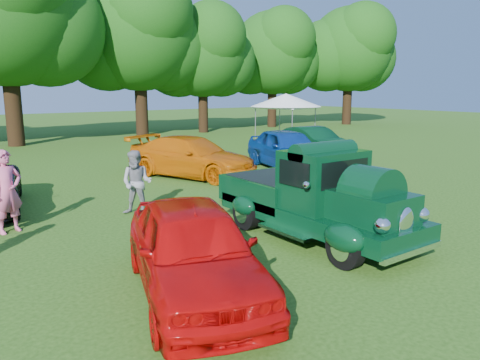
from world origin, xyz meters
TOP-DOWN VIEW (x-y plane):
  - ground at (0.00, 0.00)m, footprint 120.00×120.00m
  - hero_pickup at (1.42, 0.32)m, footprint 2.41×5.18m
  - red_convertible at (-2.35, -0.68)m, footprint 3.16×4.90m
  - back_car_orange at (2.96, 8.40)m, footprint 4.08×5.70m
  - back_car_blue at (7.16, 7.63)m, footprint 3.16×5.28m
  - back_car_green at (10.27, 9.23)m, footprint 2.12×4.69m
  - spectator_pink at (-4.13, 4.81)m, footprint 0.83×0.68m
  - spectator_grey at (-1.03, 4.52)m, footprint 1.06×1.06m
  - canopy_tent at (12.22, 13.47)m, footprint 4.99×4.99m

SIDE VIEW (x-z plane):
  - ground at x=0.00m, z-range 0.00..0.00m
  - back_car_green at x=10.27m, z-range 0.00..1.49m
  - back_car_orange at x=2.96m, z-range 0.00..1.53m
  - red_convertible at x=-2.35m, z-range 0.00..1.55m
  - back_car_blue at x=7.16m, z-range 0.00..1.68m
  - spectator_grey at x=-1.03m, z-range 0.00..1.74m
  - hero_pickup at x=1.42m, z-range -0.13..1.89m
  - spectator_pink at x=-4.13m, z-range 0.00..1.97m
  - canopy_tent at x=12.22m, z-range 1.12..4.17m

